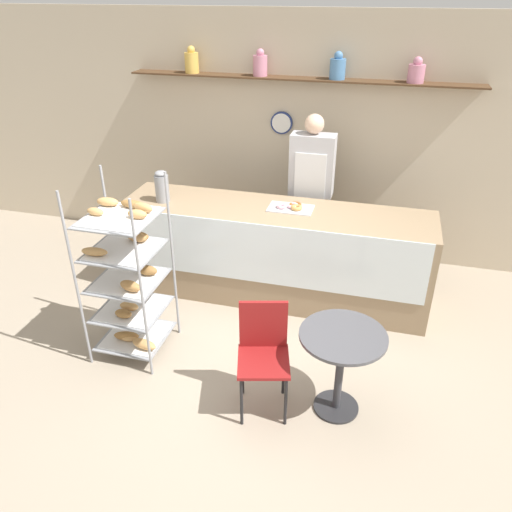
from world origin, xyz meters
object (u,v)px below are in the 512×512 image
(coffee_carafe, at_px, (162,187))
(donut_tray_counter, at_px, (292,207))
(person_worker, at_px, (311,190))
(cafe_table, at_px, (341,354))
(cafe_chair, at_px, (263,346))
(pastry_rack, at_px, (128,276))

(coffee_carafe, xyz_separation_m, donut_tray_counter, (1.29, 0.15, -0.14))
(person_worker, xyz_separation_m, donut_tray_counter, (-0.10, -0.55, 0.02))
(person_worker, bearing_deg, coffee_carafe, -153.39)
(person_worker, distance_m, cafe_table, 2.21)
(person_worker, relative_size, cafe_chair, 2.02)
(pastry_rack, distance_m, cafe_table, 1.86)
(person_worker, bearing_deg, donut_tray_counter, -100.07)
(person_worker, distance_m, coffee_carafe, 1.57)
(cafe_chair, xyz_separation_m, coffee_carafe, (-1.42, 1.45, 0.59))
(cafe_chair, height_order, donut_tray_counter, donut_tray_counter)
(person_worker, bearing_deg, cafe_table, -73.95)
(pastry_rack, distance_m, coffee_carafe, 1.18)
(cafe_table, distance_m, donut_tray_counter, 1.74)
(pastry_rack, xyz_separation_m, coffee_carafe, (-0.16, 1.11, 0.38))
(person_worker, distance_m, donut_tray_counter, 0.56)
(person_worker, height_order, coffee_carafe, person_worker)
(coffee_carafe, bearing_deg, cafe_table, -34.78)
(coffee_carafe, bearing_deg, pastry_rack, -81.62)
(coffee_carafe, bearing_deg, donut_tray_counter, 6.42)
(pastry_rack, relative_size, person_worker, 0.90)
(donut_tray_counter, bearing_deg, cafe_chair, -85.46)
(donut_tray_counter, bearing_deg, person_worker, 79.93)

